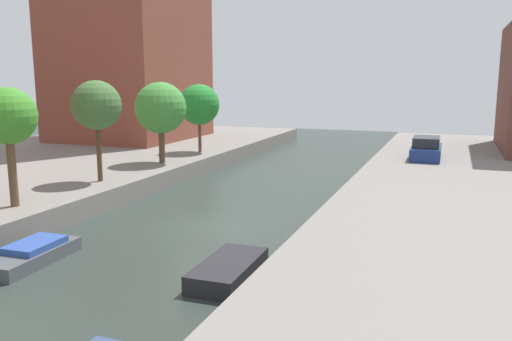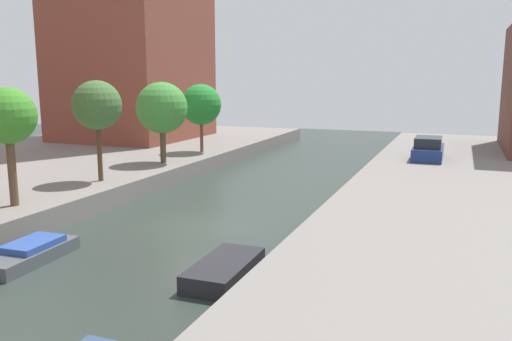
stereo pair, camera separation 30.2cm
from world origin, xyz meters
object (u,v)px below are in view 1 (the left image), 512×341
(moored_boat_right_2, at_px, (228,270))
(street_tree_3, at_px, (96,106))
(street_tree_4, at_px, (161,108))
(parked_car, at_px, (426,149))
(street_tree_2, at_px, (8,117))
(street_tree_5, at_px, (199,105))
(moored_boat_left_2, at_px, (32,254))

(moored_boat_right_2, bearing_deg, street_tree_3, 144.54)
(street_tree_3, distance_m, street_tree_4, 6.03)
(street_tree_3, height_order, moored_boat_right_2, street_tree_3)
(street_tree_3, distance_m, parked_car, 20.42)
(street_tree_4, bearing_deg, street_tree_2, -90.00)
(street_tree_5, height_order, moored_boat_right_2, street_tree_5)
(street_tree_3, distance_m, moored_boat_left_2, 10.05)
(street_tree_3, xyz_separation_m, moored_boat_right_2, (10.25, -7.30, -4.49))
(street_tree_4, bearing_deg, street_tree_5, 90.00)
(street_tree_2, height_order, street_tree_3, street_tree_3)
(street_tree_4, height_order, parked_car, street_tree_4)
(street_tree_4, xyz_separation_m, moored_boat_left_2, (3.44, -14.32, -4.04))
(street_tree_4, height_order, moored_boat_right_2, street_tree_4)
(street_tree_3, relative_size, moored_boat_right_2, 1.51)
(street_tree_2, relative_size, parked_car, 1.08)
(street_tree_3, height_order, street_tree_4, street_tree_3)
(moored_boat_right_2, bearing_deg, parked_car, 77.17)
(moored_boat_left_2, height_order, moored_boat_right_2, moored_boat_left_2)
(street_tree_4, distance_m, moored_boat_right_2, 17.28)
(street_tree_4, bearing_deg, moored_boat_left_2, -76.49)
(street_tree_3, relative_size, parked_car, 1.13)
(street_tree_2, relative_size, street_tree_5, 1.02)
(street_tree_2, height_order, street_tree_5, street_tree_2)
(street_tree_3, bearing_deg, street_tree_4, 90.00)
(street_tree_5, relative_size, parked_car, 1.06)
(street_tree_2, distance_m, street_tree_4, 11.54)
(street_tree_4, distance_m, parked_car, 16.97)
(street_tree_3, xyz_separation_m, parked_car, (14.99, 13.49, -3.19))
(street_tree_2, xyz_separation_m, street_tree_5, (0.00, 16.65, -0.32))
(parked_car, distance_m, moored_boat_left_2, 24.70)
(street_tree_3, height_order, parked_car, street_tree_3)
(street_tree_3, distance_m, street_tree_5, 11.13)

